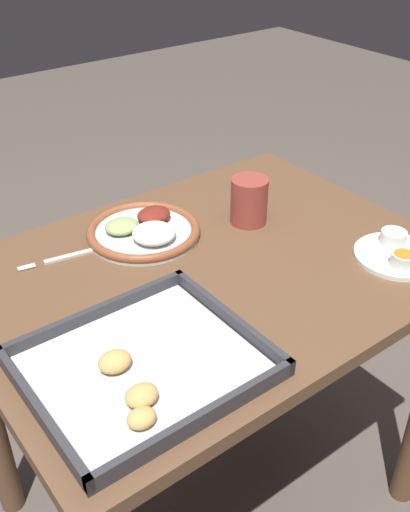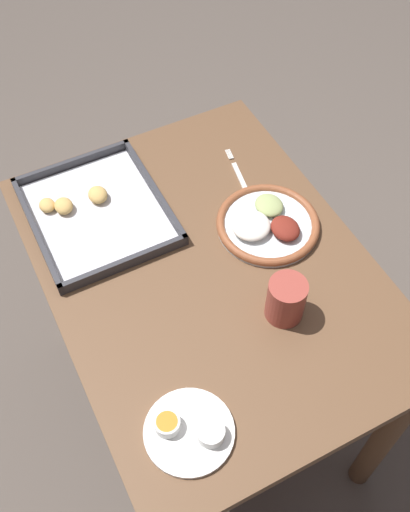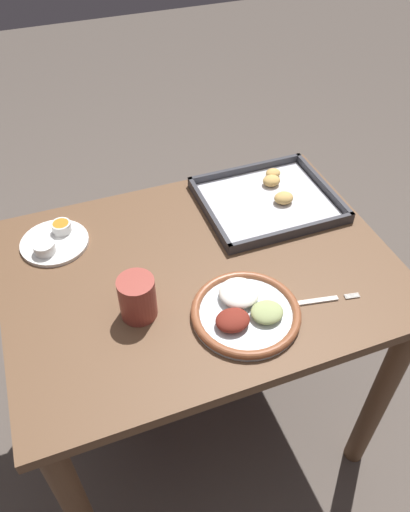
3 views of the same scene
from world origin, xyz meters
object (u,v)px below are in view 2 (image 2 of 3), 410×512
Objects in this scene: fork at (241,180)px; dinner_plate at (267,224)px; baking_tray at (94,211)px; saucer_plate at (190,431)px; drinking_cup at (286,300)px.

dinner_plate is at bearing -176.69° from fork.
baking_tray is at bearing 57.19° from dinner_plate.
baking_tray reaches higher than fork.
dinner_plate is 1.42× the size of saucer_plate.
baking_tray is (0.07, 0.37, 0.01)m from fork.
dinner_plate is 2.35× the size of drinking_cup.
drinking_cup reaches higher than saucer_plate.
saucer_plate is 1.66× the size of drinking_cup.
drinking_cup is at bearing 174.42° from fork.
saucer_plate reaches higher than fork.
dinner_plate is 0.42m from baking_tray.
fork is 0.38m from baking_tray.
fork is 1.95× the size of drinking_cup.
saucer_plate is 0.59m from baking_tray.
fork is at bearing -15.86° from drinking_cup.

